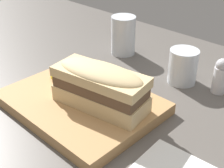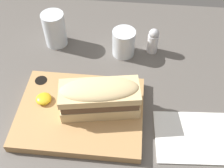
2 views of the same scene
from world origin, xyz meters
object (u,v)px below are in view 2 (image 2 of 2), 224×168
object	(u,v)px
water_glass	(55,31)
wine_glass	(124,43)
salt_shaker	(153,40)
serving_board	(80,112)
napkin	(198,137)
sandwich	(100,96)

from	to	relation	value
water_glass	wine_glass	bearing A→B (deg)	-6.96
water_glass	salt_shaker	distance (cm)	28.93
serving_board	napkin	xyz separation A→B (cm)	(28.16, -3.52, -0.97)
serving_board	salt_shaker	size ratio (longest dim) A/B	3.74
water_glass	wine_glass	world-z (taller)	water_glass
water_glass	napkin	world-z (taller)	water_glass
sandwich	napkin	bearing A→B (deg)	-10.73
salt_shaker	serving_board	bearing A→B (deg)	-124.65
sandwich	salt_shaker	xyz separation A→B (cm)	(12.35, 23.93, -2.82)
serving_board	wine_glass	world-z (taller)	wine_glass
serving_board	napkin	distance (cm)	28.40
sandwich	wine_glass	distance (cm)	22.80
sandwich	wine_glass	xyz separation A→B (cm)	(3.99, 22.23, -3.11)
serving_board	salt_shaker	bearing A→B (deg)	55.35
sandwich	water_glass	distance (cm)	29.86
salt_shaker	wine_glass	bearing A→B (deg)	-168.48
wine_glass	napkin	xyz separation A→B (cm)	(19.36, -26.65, -3.59)
water_glass	napkin	xyz separation A→B (cm)	(39.91, -29.16, -4.31)
serving_board	sandwich	bearing A→B (deg)	10.63
sandwich	water_glass	bearing A→B (deg)	123.80
water_glass	sandwich	bearing A→B (deg)	-56.20
serving_board	wine_glass	xyz separation A→B (cm)	(8.80, 23.13, 2.61)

